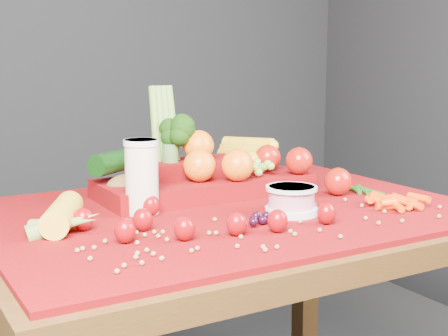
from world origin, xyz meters
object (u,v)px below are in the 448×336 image
milk_glass (142,174)px  produce_mound (208,170)px  table (228,254)px  yogurt_bowl (291,199)px

milk_glass → produce_mound: produce_mound is taller
milk_glass → produce_mound: bearing=26.2°
milk_glass → produce_mound: (0.22, 0.11, -0.03)m
table → produce_mound: produce_mound is taller
milk_glass → yogurt_bowl: (0.27, -0.17, -0.05)m
table → milk_glass: (-0.19, 0.05, 0.19)m
yogurt_bowl → produce_mound: bearing=101.4°
table → yogurt_bowl: 0.20m
table → yogurt_bowl: size_ratio=9.75×
yogurt_bowl → produce_mound: produce_mound is taller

